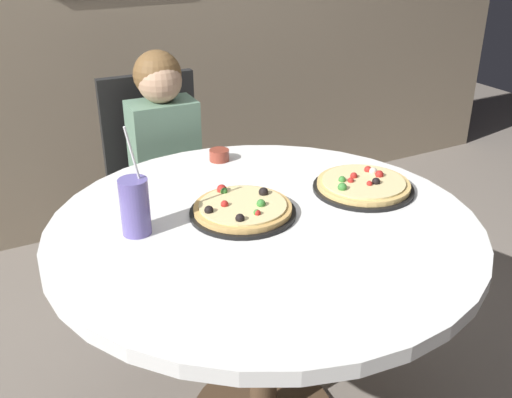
{
  "coord_description": "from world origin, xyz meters",
  "views": [
    {
      "loc": [
        -0.73,
        -1.3,
        1.55
      ],
      "look_at": [
        0.0,
        0.05,
        0.8
      ],
      "focal_mm": 41.73,
      "sensor_mm": 36.0,
      "label": 1
    }
  ],
  "objects_px": {
    "soda_cup": "(135,206)",
    "pizza_veggie": "(243,209)",
    "diner_child": "(174,204)",
    "pizza_cheese": "(363,185)",
    "chair_wooden": "(159,177)",
    "dining_table": "(264,250)",
    "sauce_bowl": "(219,155)"
  },
  "relations": [
    {
      "from": "soda_cup",
      "to": "sauce_bowl",
      "type": "distance_m",
      "value": 0.57
    },
    {
      "from": "soda_cup",
      "to": "sauce_bowl",
      "type": "xyz_separation_m",
      "value": [
        0.42,
        0.37,
        -0.06
      ]
    },
    {
      "from": "diner_child",
      "to": "soda_cup",
      "type": "relative_size",
      "value": 3.52
    },
    {
      "from": "dining_table",
      "to": "chair_wooden",
      "type": "relative_size",
      "value": 1.3
    },
    {
      "from": "pizza_veggie",
      "to": "dining_table",
      "type": "bearing_deg",
      "value": -63.59
    },
    {
      "from": "pizza_veggie",
      "to": "soda_cup",
      "type": "bearing_deg",
      "value": 172.46
    },
    {
      "from": "diner_child",
      "to": "pizza_cheese",
      "type": "height_order",
      "value": "diner_child"
    },
    {
      "from": "dining_table",
      "to": "sauce_bowl",
      "type": "height_order",
      "value": "sauce_bowl"
    },
    {
      "from": "chair_wooden",
      "to": "soda_cup",
      "type": "distance_m",
      "value": 0.93
    },
    {
      "from": "chair_wooden",
      "to": "dining_table",
      "type": "bearing_deg",
      "value": -90.28
    },
    {
      "from": "dining_table",
      "to": "chair_wooden",
      "type": "bearing_deg",
      "value": 89.72
    },
    {
      "from": "diner_child",
      "to": "pizza_cheese",
      "type": "bearing_deg",
      "value": -61.57
    },
    {
      "from": "dining_table",
      "to": "soda_cup",
      "type": "height_order",
      "value": "soda_cup"
    },
    {
      "from": "soda_cup",
      "to": "diner_child",
      "type": "bearing_deg",
      "value": 62.01
    },
    {
      "from": "pizza_cheese",
      "to": "soda_cup",
      "type": "height_order",
      "value": "soda_cup"
    },
    {
      "from": "pizza_cheese",
      "to": "sauce_bowl",
      "type": "relative_size",
      "value": 4.54
    },
    {
      "from": "pizza_cheese",
      "to": "chair_wooden",
      "type": "bearing_deg",
      "value": 112.82
    },
    {
      "from": "chair_wooden",
      "to": "pizza_veggie",
      "type": "height_order",
      "value": "chair_wooden"
    },
    {
      "from": "sauce_bowl",
      "to": "pizza_cheese",
      "type": "bearing_deg",
      "value": -56.6
    },
    {
      "from": "diner_child",
      "to": "pizza_cheese",
      "type": "distance_m",
      "value": 0.85
    },
    {
      "from": "chair_wooden",
      "to": "sauce_bowl",
      "type": "distance_m",
      "value": 0.51
    },
    {
      "from": "chair_wooden",
      "to": "soda_cup",
      "type": "bearing_deg",
      "value": -112.89
    },
    {
      "from": "chair_wooden",
      "to": "soda_cup",
      "type": "relative_size",
      "value": 3.09
    },
    {
      "from": "diner_child",
      "to": "dining_table",
      "type": "bearing_deg",
      "value": -89.71
    },
    {
      "from": "chair_wooden",
      "to": "pizza_cheese",
      "type": "height_order",
      "value": "chair_wooden"
    },
    {
      "from": "sauce_bowl",
      "to": "chair_wooden",
      "type": "bearing_deg",
      "value": 100.3
    },
    {
      "from": "pizza_cheese",
      "to": "sauce_bowl",
      "type": "xyz_separation_m",
      "value": [
        -0.29,
        0.44,
        0.0
      ]
    },
    {
      "from": "dining_table",
      "to": "chair_wooden",
      "type": "height_order",
      "value": "chair_wooden"
    },
    {
      "from": "pizza_veggie",
      "to": "pizza_cheese",
      "type": "distance_m",
      "value": 0.41
    },
    {
      "from": "chair_wooden",
      "to": "pizza_veggie",
      "type": "bearing_deg",
      "value": -92.6
    },
    {
      "from": "pizza_cheese",
      "to": "sauce_bowl",
      "type": "distance_m",
      "value": 0.53
    },
    {
      "from": "soda_cup",
      "to": "pizza_veggie",
      "type": "bearing_deg",
      "value": -7.54
    }
  ]
}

